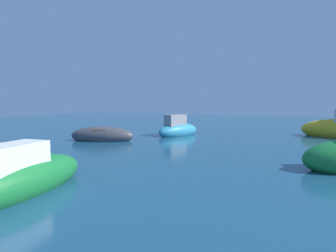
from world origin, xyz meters
name	(u,v)px	position (x,y,z in m)	size (l,w,h in m)	color
moored_boat_1	(22,177)	(-9.97, 0.57, 0.36)	(1.51, 3.75, 1.40)	#197233
moored_boat_4	(178,129)	(-10.72, 11.97, 0.37)	(2.19, 3.34, 1.50)	teal
moored_boat_5	(102,136)	(-13.54, 8.14, 0.28)	(3.55, 2.11, 0.99)	#3F3F47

